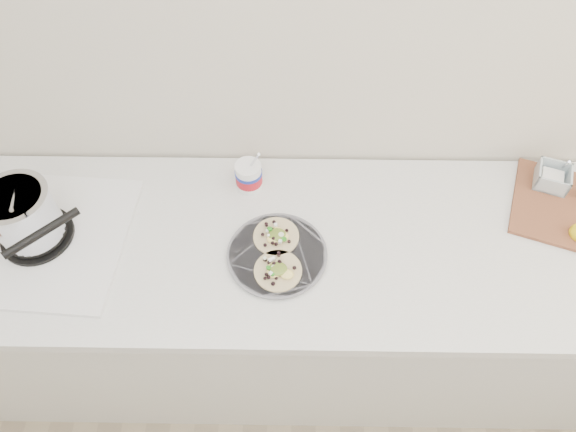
{
  "coord_description": "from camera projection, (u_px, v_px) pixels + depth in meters",
  "views": [
    {
      "loc": [
        -0.01,
        0.58,
        2.16
      ],
      "look_at": [
        -0.02,
        1.46,
        0.96
      ],
      "focal_mm": 32.0,
      "sensor_mm": 36.0,
      "label": 1
    }
  ],
  "objects": [
    {
      "name": "tub",
      "position": [
        250.0,
        174.0,
        1.58
      ],
      "size": [
        0.08,
        0.08,
        0.19
      ],
      "rotation": [
        0.0,
        0.0,
        -0.02
      ],
      "color": "white",
      "rests_on": "counter"
    },
    {
      "name": "taco_plate",
      "position": [
        277.0,
        253.0,
        1.46
      ],
      "size": [
        0.29,
        0.29,
        0.04
      ],
      "rotation": [
        0.0,
        0.0,
        -0.19
      ],
      "color": "slate",
      "rests_on": "counter"
    },
    {
      "name": "counter",
      "position": [
        293.0,
        305.0,
        1.88
      ],
      "size": [
        2.44,
        0.66,
        0.9
      ],
      "color": "silver",
      "rests_on": "ground"
    },
    {
      "name": "stove",
      "position": [
        30.0,
        223.0,
        1.44
      ],
      "size": [
        0.53,
        0.5,
        0.24
      ],
      "rotation": [
        0.0,
        0.0,
        -0.07
      ],
      "color": "silver",
      "rests_on": "counter"
    }
  ]
}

